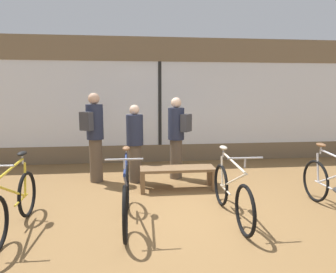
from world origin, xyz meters
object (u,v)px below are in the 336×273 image
bicycle_left (126,196)px  bicycle_far_right (334,187)px  display_bench (177,171)px  customer_near_rack (135,142)px  bicycle_far_left (13,204)px  bicycle_right (231,193)px  customer_by_window (177,135)px  customer_mid_floor (95,134)px

bicycle_left → bicycle_far_right: 3.14m
display_bench → customer_near_rack: (-0.79, 0.59, 0.47)m
bicycle_far_left → bicycle_right: 2.98m
display_bench → customer_near_rack: customer_near_rack is taller
bicycle_right → bicycle_far_right: size_ratio=1.04×
customer_near_rack → customer_by_window: bearing=10.4°
bicycle_far_left → customer_near_rack: customer_near_rack is taller
customer_by_window → customer_mid_floor: (-1.69, -0.06, 0.06)m
customer_near_rack → bicycle_far_left: bearing=-127.9°
bicycle_far_right → customer_mid_floor: (-3.82, 2.02, 0.59)m
bicycle_left → customer_by_window: customer_by_window is taller
display_bench → customer_by_window: (0.09, 0.75, 0.58)m
customer_by_window → bicycle_far_right: bearing=-44.4°
bicycle_far_left → bicycle_left: bicycle_left is taller
bicycle_left → customer_near_rack: size_ratio=1.13×
bicycle_far_right → display_bench: (-2.22, 1.33, -0.04)m
bicycle_right → customer_near_rack: customer_near_rack is taller
customer_near_rack → customer_mid_floor: size_ratio=0.87×
bicycle_right → bicycle_far_left: bearing=-178.0°
bicycle_left → customer_by_window: 2.40m
bicycle_left → customer_mid_floor: customer_mid_floor is taller
bicycle_right → customer_mid_floor: 3.06m
bicycle_left → customer_near_rack: customer_near_rack is taller
bicycle_right → display_bench: bicycle_right is taller
display_bench → customer_by_window: 0.95m
bicycle_right → customer_by_window: bearing=103.3°
customer_near_rack → display_bench: bearing=-36.8°
bicycle_left → customer_by_window: bearing=64.3°
display_bench → customer_mid_floor: customer_mid_floor is taller
bicycle_far_left → bicycle_far_right: bearing=1.7°
bicycle_far_left → customer_mid_floor: 2.37m
bicycle_left → customer_near_rack: (0.14, 1.95, 0.43)m
bicycle_far_left → bicycle_right: (2.98, 0.10, 0.00)m
bicycle_far_right → bicycle_far_left: bearing=-178.3°
customer_by_window → customer_mid_floor: bearing=-177.8°
bicycle_left → customer_mid_floor: size_ratio=0.98×
bicycle_right → customer_mid_floor: size_ratio=0.96×
bicycle_far_left → display_bench: bicycle_far_left is taller
customer_near_rack → customer_mid_floor: bearing=173.2°
bicycle_right → customer_mid_floor: bearing=136.8°
display_bench → customer_by_window: size_ratio=0.81×
bicycle_left → bicycle_far_right: bicycle_left is taller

